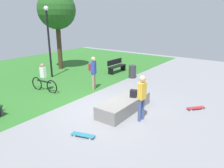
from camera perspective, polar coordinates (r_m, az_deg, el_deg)
name	(u,v)px	position (r m, az deg, el deg)	size (l,w,h in m)	color
ground_plane	(104,109)	(9.05, -2.07, -6.83)	(28.00, 28.00, 0.00)	gray
grass_lawn	(7,79)	(14.96, -26.51, 1.28)	(26.60, 12.29, 0.01)	#2D6B28
concrete_ledge	(124,105)	(8.80, 3.30, -5.67)	(2.74, 0.98, 0.53)	gray
backpack_on_ledge	(133,94)	(8.87, 5.83, -2.58)	(0.28, 0.20, 0.32)	black
skater_performing_trick	(142,95)	(7.82, 8.07, -2.84)	(0.43, 0.23, 1.76)	#3F5184
skateboard_by_ledge	(196,108)	(9.69, 21.74, -6.02)	(0.74, 0.67, 0.08)	#A5262D
skateboard_spare	(83,135)	(7.16, -7.84, -13.50)	(0.43, 0.82, 0.08)	teal
park_bench_center_lawn	(116,66)	(14.90, 1.17, 5.00)	(1.61, 0.52, 0.91)	black
tree_young_birch	(57,11)	(16.14, -14.74, 18.67)	(2.68, 2.68, 5.57)	#42301E
lamp_post	(48,36)	(13.90, -16.82, 12.41)	(0.28, 0.28, 4.38)	black
trash_bin	(132,72)	(13.60, 5.54, 3.38)	(0.47, 0.47, 0.82)	#333338
pedestrian_with_backpack	(93,70)	(11.20, -5.11, 3.81)	(0.41, 0.42, 1.78)	tan
cyclist_on_bicycle	(44,80)	(11.56, -18.00, 1.15)	(0.25, 1.82, 1.52)	black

